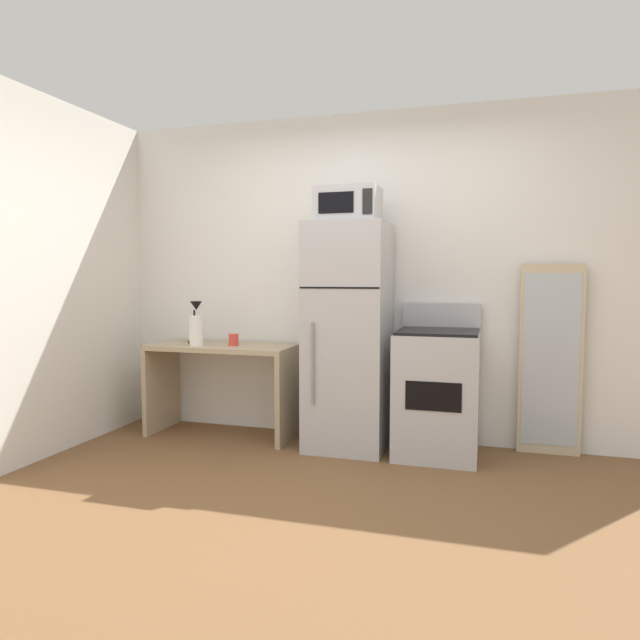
% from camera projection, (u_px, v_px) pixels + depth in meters
% --- Properties ---
extents(ground_plane, '(12.00, 12.00, 0.00)m').
position_uv_depth(ground_plane, '(311.00, 520.00, 3.02)').
color(ground_plane, brown).
extents(wall_back_white, '(5.00, 0.10, 2.60)m').
position_uv_depth(wall_back_white, '(375.00, 277.00, 4.55)').
color(wall_back_white, white).
rests_on(wall_back_white, ground).
extents(desk, '(1.20, 0.52, 0.75)m').
position_uv_depth(desk, '(223.00, 372.00, 4.63)').
color(desk, tan).
rests_on(desk, ground).
extents(desk_lamp, '(0.14, 0.12, 0.35)m').
position_uv_depth(desk_lamp, '(196.00, 315.00, 4.68)').
color(desk_lamp, black).
rests_on(desk_lamp, desk).
extents(paper_towel_roll, '(0.11, 0.11, 0.24)m').
position_uv_depth(paper_towel_roll, '(196.00, 331.00, 4.53)').
color(paper_towel_roll, white).
rests_on(paper_towel_roll, desk).
extents(coffee_mug, '(0.08, 0.08, 0.09)m').
position_uv_depth(coffee_mug, '(234.00, 340.00, 4.54)').
color(coffee_mug, '#D83F33').
rests_on(coffee_mug, desk).
extents(refrigerator, '(0.59, 0.61, 1.70)m').
position_uv_depth(refrigerator, '(348.00, 337.00, 4.27)').
color(refrigerator, '#B7B7BC').
rests_on(refrigerator, ground).
extents(microwave, '(0.46, 0.35, 0.26)m').
position_uv_depth(microwave, '(348.00, 205.00, 4.17)').
color(microwave, '#B7B7BC').
rests_on(microwave, refrigerator).
extents(oven_range, '(0.59, 0.61, 1.10)m').
position_uv_depth(oven_range, '(437.00, 392.00, 4.11)').
color(oven_range, '#B7B7BC').
rests_on(oven_range, ground).
extents(leaning_mirror, '(0.44, 0.03, 1.40)m').
position_uv_depth(leaning_mirror, '(551.00, 360.00, 4.11)').
color(leaning_mirror, '#C6B793').
rests_on(leaning_mirror, ground).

